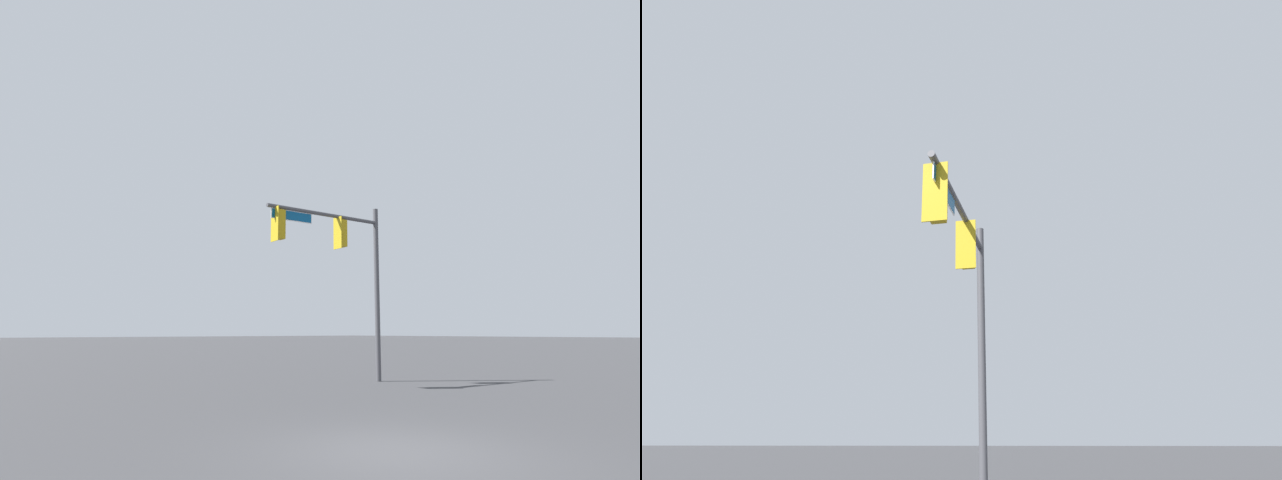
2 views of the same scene
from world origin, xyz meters
TOP-DOWN VIEW (x-y plane):
  - ground_plane at (0.00, 0.00)m, footprint 400.00×400.00m
  - signal_pole_near at (-6.90, -8.55)m, footprint 5.40×0.88m

SIDE VIEW (x-z plane):
  - ground_plane at x=0.00m, z-range 0.00..0.00m
  - signal_pole_near at x=-6.90m, z-range 1.49..8.64m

